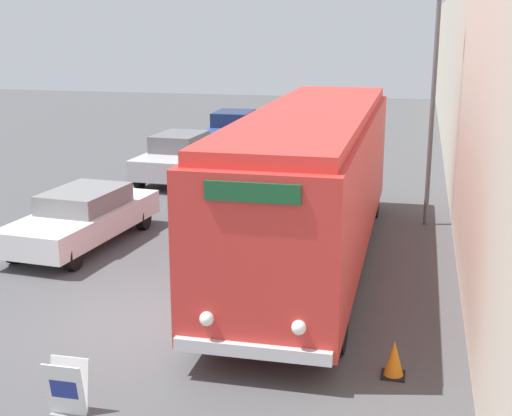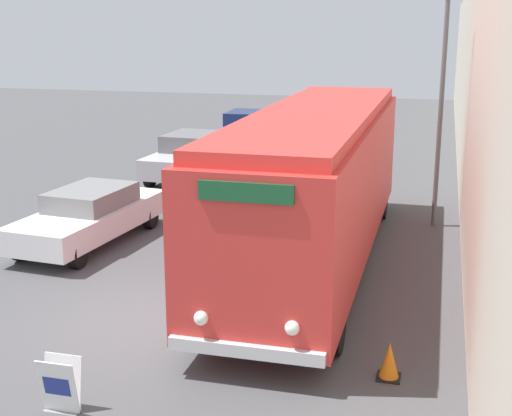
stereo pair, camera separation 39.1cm
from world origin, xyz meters
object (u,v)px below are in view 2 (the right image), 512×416
Objects in this scene: parked_car_near at (90,215)px; parked_car_far at (246,130)px; streetlamp at (443,70)px; traffic_cone at (389,361)px; vintage_bus at (316,180)px; parked_car_mid at (190,156)px; sign_board at (60,386)px.

parked_car_near is 13.84m from parked_car_far.
traffic_cone is at bearing -93.09° from streetlamp.
parked_car_near reaches higher than traffic_cone.
traffic_cone is at bearing -69.35° from parked_car_far.
parked_car_near is at bearing 178.26° from vintage_bus.
parked_car_mid is (-8.21, 3.85, -3.26)m from streetlamp.
vintage_bus is at bearing -69.67° from parked_car_far.
parked_car_mid is at bearing 154.87° from streetlamp.
parked_car_far is at bearing 94.99° from parked_car_near.
parked_car_far is (-3.18, 21.02, 0.39)m from sign_board.
streetlamp is at bearing 56.89° from vintage_bus.
parked_car_far reaches higher than parked_car_near.
parked_car_far reaches higher than traffic_cone.
parked_car_far is (-7.97, 10.17, -3.28)m from streetlamp.
sign_board is at bearing -108.11° from vintage_bus.
traffic_cone is at bearing -55.41° from parked_car_mid.
parked_car_near is at bearing -91.31° from parked_car_far.
parked_car_mid is 14.78m from traffic_cone.
vintage_bus is 5.05m from streetlamp.
streetlamp is 9.46m from parked_car_near.
streetlamp is at bearing 86.91° from traffic_cone.
parked_car_far is 20.34m from traffic_cone.
sign_board is 0.16× the size of parked_car_near.
parked_car_far is (0.08, 13.84, 0.08)m from parked_car_near.
parked_car_near is at bearing 114.42° from sign_board.
streetlamp reaches higher than parked_car_mid.
streetlamp is 13.33m from parked_car_far.
parked_car_mid is at bearing 96.56° from parked_car_near.
traffic_cone is (7.50, -18.91, -0.49)m from parked_car_far.
parked_car_mid is (-3.42, 14.69, 0.41)m from sign_board.
traffic_cone is at bearing 26.02° from sign_board.
vintage_bus is 2.35× the size of parked_car_near.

